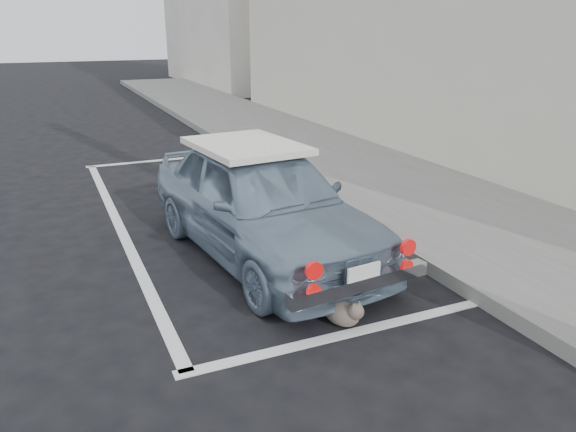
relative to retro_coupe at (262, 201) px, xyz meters
name	(u,v)px	position (x,y,z in m)	size (l,w,h in m)	color
ground	(273,318)	(-0.45, -1.39, -0.63)	(80.00, 80.00, 0.00)	black
sidewalk	(430,203)	(2.75, 0.61, -0.55)	(2.80, 40.00, 0.15)	slate
pline_rear	(351,333)	(0.05, -1.89, -0.63)	(3.00, 0.12, 0.01)	silver
pline_front	(168,159)	(0.05, 5.11, -0.63)	(3.00, 0.12, 0.01)	silver
pline_side	(119,226)	(-1.35, 1.61, -0.63)	(0.12, 7.00, 0.01)	silver
retro_coupe	(262,201)	(0.00, 0.00, 0.00)	(1.86, 3.80, 1.24)	gray
cat	(343,312)	(0.06, -1.74, -0.50)	(0.34, 0.50, 0.28)	#6C5C52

